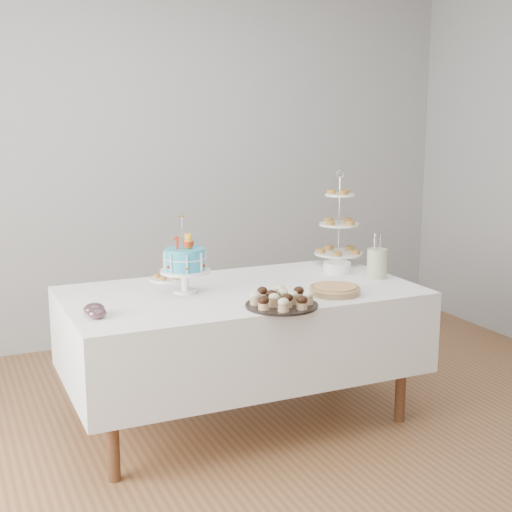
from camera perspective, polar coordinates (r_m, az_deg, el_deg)
name	(u,v)px	position (r m, az deg, el deg)	size (l,w,h in m)	color
floor	(264,442)	(3.93, 0.64, -14.66)	(5.00, 5.00, 0.00)	brown
walls	(265,190)	(3.55, 0.68, 5.31)	(5.04, 4.04, 2.70)	#A3A5A9
table	(241,329)	(3.98, -1.17, -5.88)	(1.92, 1.02, 0.77)	white
birthday_cake	(185,272)	(3.85, -5.68, -1.29)	(0.27, 0.27, 0.42)	white
cupcake_tray	(282,299)	(3.58, 2.07, -3.43)	(0.37, 0.37, 0.08)	black
pie	(335,289)	(3.84, 6.32, -2.68)	(0.28, 0.28, 0.04)	tan
tiered_stand	(339,225)	(4.57, 6.68, 2.50)	(0.31, 0.31, 0.60)	silver
plate_stack	(337,267)	(4.35, 6.50, -0.91)	(0.17, 0.17, 0.07)	white
pastry_plate	(168,277)	(4.18, -7.06, -1.68)	(0.21, 0.21, 0.03)	white
jam_bowl_a	(94,309)	(3.52, -12.82, -4.18)	(0.10, 0.10, 0.06)	silver
jam_bowl_b	(97,313)	(3.46, -12.61, -4.48)	(0.09, 0.09, 0.05)	silver
utensil_pitcher	(377,262)	(4.24, 9.67, -0.49)	(0.13, 0.12, 0.26)	#EEE6CE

